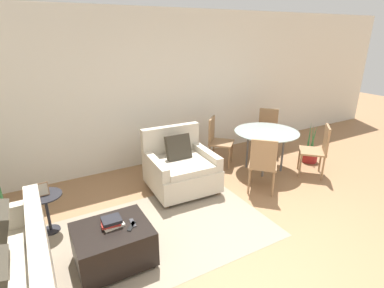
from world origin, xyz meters
name	(u,v)px	position (x,y,z in m)	size (l,w,h in m)	color
ground_plane	(290,258)	(0.00, 0.00, 0.00)	(20.00, 20.00, 0.00)	#936B47
wall_back	(164,89)	(0.00, 3.23, 1.38)	(12.00, 0.06, 2.75)	silver
area_rug	(164,230)	(-1.01, 1.14, 0.00)	(2.66, 1.73, 0.01)	gray
armchair	(180,168)	(-0.31, 2.03, 0.35)	(1.02, 0.98, 0.94)	beige
ottoman	(113,244)	(-1.70, 0.90, 0.24)	(0.78, 0.64, 0.44)	black
book_stack	(112,222)	(-1.68, 0.94, 0.48)	(0.24, 0.19, 0.09)	beige
tv_remote_primary	(133,223)	(-1.48, 0.87, 0.45)	(0.05, 0.16, 0.01)	#333338
tv_remote_secondary	(132,226)	(-1.51, 0.82, 0.45)	(0.14, 0.16, 0.01)	black
side_table	(46,206)	(-2.25, 1.84, 0.36)	(0.40, 0.40, 0.51)	black
picture_frame	(43,189)	(-2.25, 1.84, 0.59)	(0.12, 0.06, 0.16)	#8C6647
dining_table	(266,136)	(1.33, 1.90, 0.65)	(1.12, 1.12, 0.73)	#8C9E99
dining_chair_near_left	(263,162)	(0.71, 1.28, 0.52)	(0.59, 0.59, 0.90)	#93704C
dining_chair_near_right	(319,147)	(1.95, 1.28, 0.52)	(0.59, 0.59, 0.90)	#93704C
dining_chair_far_left	(217,138)	(0.71, 2.53, 0.52)	(0.59, 0.59, 0.90)	#93704C
dining_chair_far_right	(268,128)	(1.95, 2.53, 0.52)	(0.59, 0.59, 0.90)	#93704C
potted_plant_small	(310,153)	(2.34, 1.74, 0.17)	(0.29, 0.29, 0.77)	maroon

